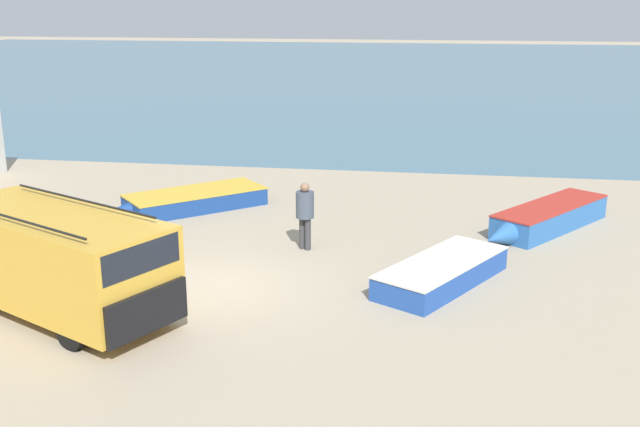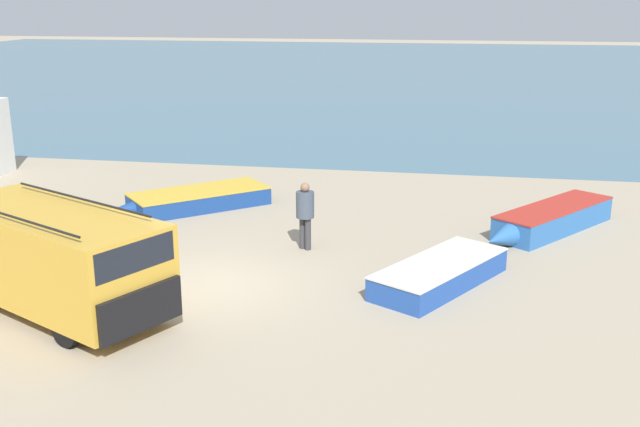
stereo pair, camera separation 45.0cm
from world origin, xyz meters
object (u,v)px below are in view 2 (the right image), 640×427
fishing_rowboat_2 (549,220)px  fisherman_1 (305,210)px  fishing_rowboat_1 (195,199)px  fishing_rowboat_0 (443,272)px  parked_van (53,256)px

fishing_rowboat_2 → fisherman_1: fisherman_1 is taller
fishing_rowboat_1 → fishing_rowboat_0: bearing=104.8°
fishing_rowboat_2 → parked_van: bearing=-18.1°
parked_van → fishing_rowboat_1: (0.20, 7.88, -0.89)m
fishing_rowboat_2 → fishing_rowboat_1: bearing=-55.9°
fisherman_1 → parked_van: bearing=165.5°
fishing_rowboat_1 → parked_van: bearing=46.5°
fishing_rowboat_2 → fisherman_1: size_ratio=2.69×
fishing_rowboat_1 → fisherman_1: size_ratio=2.55×
fishing_rowboat_0 → fishing_rowboat_2: size_ratio=0.93×
parked_van → fisherman_1: size_ratio=3.29×
parked_van → fishing_rowboat_1: size_ratio=1.29×
fishing_rowboat_0 → fishing_rowboat_1: bearing=87.4°
fisherman_1 → fishing_rowboat_0: bearing=-88.9°
parked_van → fishing_rowboat_2: 12.90m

